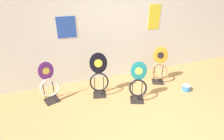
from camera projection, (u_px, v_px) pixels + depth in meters
ground_plane at (162, 137)px, 2.82m from camera, size 14.00×14.00×0.00m
wall_back at (115, 27)px, 4.12m from camera, size 8.00×0.07×2.60m
toilet_seat_display_purple_note at (49, 85)px, 3.50m from camera, size 0.41×0.35×0.88m
toilet_seat_display_orange_sun at (160, 66)px, 4.20m from camera, size 0.44×0.39×0.89m
toilet_seat_display_jazz_black at (99, 76)px, 3.68m from camera, size 0.43×0.34×0.96m
toilet_seat_display_teal_sax at (138, 83)px, 3.52m from camera, size 0.40×0.36×0.87m
paint_can at (186, 88)px, 4.01m from camera, size 0.19×0.19×0.13m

